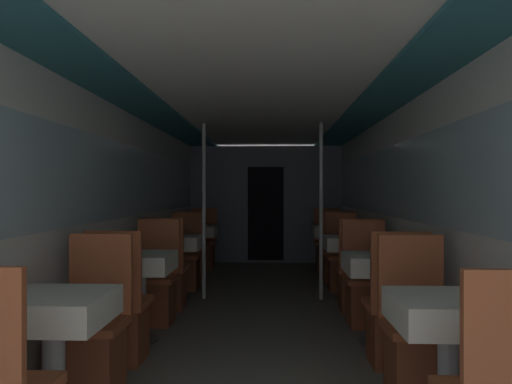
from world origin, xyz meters
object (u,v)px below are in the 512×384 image
object	(u,v)px
chair_left_near_3	(192,260)
chair_right_near_1	(395,324)
dining_table_left_1	(139,269)
chair_left_near_1	(120,322)
chair_right_near_3	(336,260)
dining_table_left_2	(177,247)
support_pole_right_2	(321,211)
dining_table_left_3	(198,235)
dining_table_right_3	(332,235)
dining_table_left_0	(54,319)
chair_left_far_0	(92,346)
dining_table_right_0	(449,323)
chair_right_far_1	(367,293)
chair_right_far_2	(342,267)
chair_right_near_2	(356,282)
dining_table_right_1	(379,270)
support_pole_left_2	(204,211)
chair_left_far_1	(155,292)
chair_left_far_2	(185,266)
chair_right_far_3	(328,251)
chair_left_near_2	(167,281)
chair_left_far_3	(203,250)
chair_right_far_0	(418,349)
dining_table_right_2	(349,248)

from	to	relation	value
chair_left_near_3	chair_right_near_1	size ratio (longest dim) A/B	1.00
dining_table_left_1	chair_left_near_3	distance (m)	2.81
chair_left_near_1	chair_right_near_3	bearing A→B (deg)	58.67
dining_table_left_2	support_pole_right_2	world-z (taller)	support_pole_right_2
dining_table_left_3	dining_table_right_3	xyz separation A→B (m)	(2.03, 0.00, 0.00)
dining_table_left_0	chair_right_near_1	bearing A→B (deg)	28.80
chair_left_far_0	dining_table_right_0	xyz separation A→B (m)	(2.03, -0.55, 0.31)
dining_table_left_1	support_pole_right_2	world-z (taller)	support_pole_right_2
dining_table_left_1	support_pole_right_2	distance (m)	2.43
chair_right_far_1	chair_right_far_2	distance (m)	1.67
chair_left_far_0	chair_right_near_2	size ratio (longest dim) A/B	1.00
dining_table_right_1	support_pole_left_2	bearing A→B (deg)	135.69
chair_left_far_1	dining_table_left_2	size ratio (longest dim) A/B	1.34
chair_right_far_2	support_pole_right_2	size ratio (longest dim) A/B	0.48
dining_table_left_1	dining_table_right_1	size ratio (longest dim) A/B	1.00
chair_left_far_2	dining_table_right_0	xyz separation A→B (m)	(2.03, -3.89, 0.31)
chair_left_far_2	chair_right_near_3	size ratio (longest dim) A/B	1.00
chair_right_near_2	chair_right_far_3	size ratio (longest dim) A/B	1.00
chair_left_near_2	chair_left_near_1	bearing A→B (deg)	-90.00
support_pole_left_2	dining_table_right_1	size ratio (longest dim) A/B	2.80
dining_table_left_0	chair_right_near_1	world-z (taller)	chair_right_near_1
dining_table_right_3	chair_right_near_1	bearing A→B (deg)	-90.00
chair_left_far_0	chair_left_near_2	size ratio (longest dim) A/B	1.00
chair_left_far_3	chair_right_near_3	bearing A→B (deg)	151.51
dining_table_left_0	chair_right_far_0	world-z (taller)	chair_right_far_0
dining_table_right_2	chair_right_far_2	bearing A→B (deg)	90.00
chair_right_near_2	chair_right_near_3	size ratio (longest dim) A/B	1.00
support_pole_left_2	chair_right_far_2	bearing A→B (deg)	17.88
support_pole_left_2	support_pole_right_2	bearing A→B (deg)	0.00
support_pole_left_2	dining_table_right_3	xyz separation A→B (m)	(1.71, 1.67, -0.43)
chair_left_far_1	chair_left_near_3	world-z (taller)	same
chair_left_near_3	dining_table_left_3	bearing A→B (deg)	90.00
chair_left_near_1	chair_right_near_1	xyz separation A→B (m)	(2.03, 0.00, 0.00)
chair_left_far_3	support_pole_right_2	size ratio (longest dim) A/B	0.48
chair_left_near_3	chair_right_near_2	bearing A→B (deg)	-39.39
dining_table_right_2	chair_left_far_1	bearing A→B (deg)	-151.20
chair_right_far_3	dining_table_right_2	bearing A→B (deg)	90.00
chair_left_far_1	chair_left_near_2	size ratio (longest dim) A/B	1.00
chair_left_near_2	dining_table_right_0	xyz separation A→B (m)	(2.03, -2.79, 0.31)
chair_right_far_1	chair_right_near_3	world-z (taller)	same
chair_right_far_2	chair_right_near_3	distance (m)	0.57
chair_left_far_3	chair_right_near_2	bearing A→B (deg)	126.25
chair_left_far_1	chair_right_far_0	bearing A→B (deg)	140.61
chair_left_near_1	chair_right_far_1	distance (m)	2.31
chair_left_far_3	dining_table_right_0	xyz separation A→B (m)	(2.03, -5.56, 0.31)
chair_left_far_3	dining_table_right_2	distance (m)	3.03
dining_table_left_0	dining_table_right_1	distance (m)	2.63
chair_right_far_1	chair_right_near_3	xyz separation A→B (m)	(0.00, 2.24, 0.00)
dining_table_right_0	chair_right_far_1	world-z (taller)	chair_right_far_1
chair_left_far_0	support_pole_left_2	xyz separation A→B (m)	(0.32, 2.79, 0.74)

